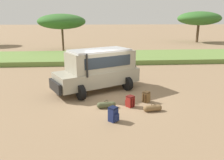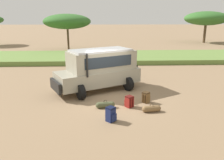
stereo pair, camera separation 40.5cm
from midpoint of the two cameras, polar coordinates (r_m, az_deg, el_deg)
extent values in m
plane|color=#8C7051|center=(11.90, 0.43, -4.68)|extent=(320.00, 320.00, 0.00)
cube|color=olive|center=(23.42, -1.11, 6.04)|extent=(120.00, 7.00, 0.44)
cube|color=gray|center=(12.99, -2.77, 0.86)|extent=(5.22, 3.95, 0.84)
cube|color=gray|center=(12.89, -1.83, 5.17)|extent=(4.21, 3.35, 1.10)
cube|color=#232D38|center=(12.27, -8.12, 4.24)|extent=(0.77, 1.41, 0.77)
cube|color=#232D38|center=(12.11, 0.20, 4.74)|extent=(2.62, 1.40, 0.60)
cube|color=#232D38|center=(13.68, -3.64, 5.97)|extent=(2.62, 1.40, 0.60)
cube|color=#B7B7B7|center=(12.78, -2.06, 7.80)|extent=(3.83, 3.10, 0.10)
cube|color=black|center=(12.12, -13.59, -1.50)|extent=(0.89, 1.51, 0.56)
cylinder|color=black|center=(11.45, -5.49, 3.77)|extent=(0.10, 0.10, 1.25)
cylinder|color=black|center=(11.66, -7.17, -3.16)|extent=(0.62, 0.84, 0.80)
cylinder|color=black|center=(13.39, -10.45, -0.81)|extent=(0.62, 0.84, 0.80)
cylinder|color=black|center=(13.07, 5.15, -1.00)|extent=(0.62, 0.84, 0.80)
cylinder|color=black|center=(14.64, 0.78, 0.88)|extent=(0.62, 0.84, 0.80)
cylinder|color=black|center=(14.30, 6.48, 2.77)|extent=(0.54, 0.75, 0.74)
cube|color=brown|center=(11.33, 9.85, -4.63)|extent=(0.42, 0.42, 0.50)
cube|color=brown|center=(11.49, 10.35, -4.70)|extent=(0.22, 0.23, 0.28)
cube|color=#3A2A16|center=(11.23, 9.92, -3.28)|extent=(0.42, 0.42, 0.07)
cylinder|color=#3A2A16|center=(11.24, 9.08, -4.76)|extent=(0.04, 0.04, 0.43)
cylinder|color=#3A2A16|center=(11.17, 9.68, -4.93)|extent=(0.04, 0.04, 0.43)
cube|color=maroon|center=(10.68, 5.65, -5.77)|extent=(0.45, 0.44, 0.49)
cube|color=maroon|center=(10.83, 4.93, -5.79)|extent=(0.25, 0.21, 0.27)
cube|color=#4D100E|center=(10.59, 5.69, -4.39)|extent=(0.44, 0.44, 0.07)
cylinder|color=#4D100E|center=(10.52, 6.01, -6.13)|extent=(0.04, 0.04, 0.42)
cylinder|color=#4D100E|center=(10.62, 6.59, -5.93)|extent=(0.04, 0.04, 0.42)
cube|color=navy|center=(9.21, 0.92, -9.08)|extent=(0.45, 0.45, 0.57)
cube|color=navy|center=(9.12, 1.83, -9.82)|extent=(0.24, 0.24, 0.31)
cube|color=black|center=(9.08, 0.93, -7.29)|extent=(0.45, 0.45, 0.07)
cylinder|color=black|center=(9.36, 0.44, -8.65)|extent=(0.04, 0.04, 0.48)
cylinder|color=black|center=(9.26, -0.19, -8.94)|extent=(0.04, 0.04, 0.48)
cylinder|color=brown|center=(10.34, 11.38, -7.37)|extent=(0.64, 0.36, 0.29)
sphere|color=brown|center=(10.24, 9.75, -7.52)|extent=(0.29, 0.29, 0.29)
sphere|color=brown|center=(10.44, 12.97, -7.22)|extent=(0.29, 0.29, 0.29)
torus|color=#493721|center=(10.27, 11.43, -6.52)|extent=(0.17, 0.04, 0.16)
cylinder|color=#4C5133|center=(10.57, -0.65, -6.51)|extent=(0.66, 0.36, 0.30)
sphere|color=#4C5133|center=(10.61, 1.06, -6.42)|extent=(0.29, 0.29, 0.29)
sphere|color=#4C5133|center=(10.53, -2.38, -6.60)|extent=(0.29, 0.29, 0.29)
torus|color=#2D301E|center=(10.50, -0.66, -5.66)|extent=(0.17, 0.04, 0.16)
cylinder|color=brown|center=(30.16, -11.00, 10.36)|extent=(0.26, 0.26, 2.98)
ellipsoid|color=#336628|center=(30.05, -11.24, 14.77)|extent=(6.16, 6.37, 1.96)
cylinder|color=brown|center=(43.16, 23.30, 11.07)|extent=(0.44, 0.44, 3.20)
ellipsoid|color=#336628|center=(43.08, 23.69, 14.53)|extent=(7.65, 6.59, 2.40)
camera|label=1|loc=(0.20, -89.00, 0.28)|focal=35.00mm
camera|label=2|loc=(0.20, 91.00, -0.28)|focal=35.00mm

